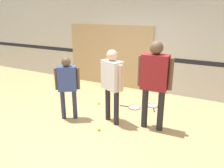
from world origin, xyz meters
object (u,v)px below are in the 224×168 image
person_student_left (67,82)px  racket_second_spare (134,107)px  racket_spare_on_floor (153,106)px  tennis_ball_stray_left (99,103)px  tennis_ball_near_instructor (99,129)px  tennis_ball_by_spare_racket (157,105)px  person_instructor (112,79)px  person_student_right (155,77)px

person_student_left → racket_second_spare: bearing=15.1°
racket_second_spare → racket_spare_on_floor: bearing=-152.5°
racket_spare_on_floor → racket_second_spare: (-0.41, -0.31, 0.00)m
racket_second_spare → tennis_ball_stray_left: bearing=4.1°
tennis_ball_near_instructor → tennis_ball_by_spare_racket: 1.86m
racket_second_spare → tennis_ball_by_spare_racket: (0.52, 0.34, 0.02)m
tennis_ball_by_spare_racket → tennis_ball_stray_left: size_ratio=1.00×
person_instructor → tennis_ball_by_spare_racket: 1.71m
racket_spare_on_floor → person_instructor: bearing=-48.3°
person_student_left → person_student_right: person_student_right is taller
tennis_ball_by_spare_racket → racket_second_spare: bearing=-146.5°
person_instructor → tennis_ball_stray_left: bearing=161.3°
tennis_ball_stray_left → racket_second_spare: bearing=13.9°
person_student_right → tennis_ball_near_instructor: size_ratio=27.46×
person_student_right → racket_spare_on_floor: size_ratio=3.35×
racket_spare_on_floor → tennis_ball_near_instructor: tennis_ball_near_instructor is taller
tennis_ball_near_instructor → tennis_ball_stray_left: same height
person_student_right → tennis_ball_stray_left: (-1.62, 0.54, -1.09)m
tennis_ball_by_spare_racket → racket_spare_on_floor: bearing=-163.7°
racket_second_spare → tennis_ball_stray_left: 0.93m
person_instructor → tennis_ball_by_spare_racket: (0.66, 1.25, -0.96)m
person_student_left → tennis_ball_by_spare_racket: 2.38m
person_student_left → racket_spare_on_floor: bearing=12.6°
person_student_right → tennis_ball_by_spare_racket: person_student_right is taller
racket_spare_on_floor → person_student_right: bearing=-7.9°
person_student_left → tennis_ball_stray_left: (0.18, 0.98, -0.84)m
tennis_ball_near_instructor → tennis_ball_stray_left: 1.34m
racket_second_spare → person_student_right: bearing=123.3°
racket_second_spare → tennis_ball_stray_left: size_ratio=8.43×
tennis_ball_by_spare_racket → tennis_ball_near_instructor: bearing=-113.0°
person_instructor → person_student_right: bearing=32.9°
person_student_right → racket_spare_on_floor: person_student_right is taller
person_student_left → tennis_ball_stray_left: bearing=46.6°
person_student_left → person_student_right: (1.80, 0.44, 0.24)m
person_instructor → tennis_ball_near_instructor: size_ratio=24.28×
person_instructor → racket_second_spare: size_ratio=2.88×
tennis_ball_near_instructor → tennis_ball_by_spare_racket: (0.73, 1.72, 0.00)m
person_instructor → person_student_left: person_instructor is taller
racket_second_spare → tennis_ball_by_spare_racket: tennis_ball_by_spare_racket is taller
racket_spare_on_floor → tennis_ball_stray_left: bearing=-91.6°
person_student_left → tennis_ball_by_spare_racket: size_ratio=21.46×
racket_spare_on_floor → tennis_ball_by_spare_racket: tennis_ball_by_spare_racket is taller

